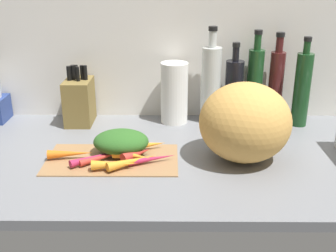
{
  "coord_description": "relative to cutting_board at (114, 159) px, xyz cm",
  "views": [
    {
      "loc": [
        -0.49,
        -127.06,
        59.17
      ],
      "look_at": [
        -1.44,
        -2.94,
        10.76
      ],
      "focal_mm": 44.69,
      "sensor_mm": 36.0,
      "label": 1
    }
  ],
  "objects": [
    {
      "name": "wall_back",
      "position": [
        18.9,
        44.11,
        29.6
      ],
      "size": [
        170.0,
        3.0,
        60.0
      ],
      "primitive_type": "cube",
      "color": "silver",
      "rests_on": "ground_plane"
    },
    {
      "name": "carrot_9",
      "position": [
        13.14,
        -2.95,
        1.49
      ],
      "size": [
        15.38,
        7.51,
        2.18
      ],
      "primitive_type": "cone",
      "rotation": [
        0.0,
        1.57,
        0.36
      ],
      "color": "#B2264C",
      "rests_on": "cutting_board"
    },
    {
      "name": "paper_towel_roll",
      "position": [
        20.16,
        35.11,
        11.55
      ],
      "size": [
        10.53,
        10.53,
        23.91
      ],
      "primitive_type": "cylinder",
      "color": "white",
      "rests_on": "ground_plane"
    },
    {
      "name": "knife_block",
      "position": [
        -17.02,
        33.95,
        8.71
      ],
      "size": [
        10.1,
        15.06,
        22.94
      ],
      "color": "olive",
      "rests_on": "ground_plane"
    },
    {
      "name": "carrot_8",
      "position": [
        -13.47,
        -0.22,
        1.87
      ],
      "size": [
        14.36,
        4.42,
        2.93
      ],
      "primitive_type": "cone",
      "rotation": [
        0.0,
        1.57,
        0.11
      ],
      "color": "orange",
      "rests_on": "cutting_board"
    },
    {
      "name": "bottle_2",
      "position": [
        51.68,
        37.55,
        14.75
      ],
      "size": [
        6.14,
        6.14,
        35.92
      ],
      "color": "#19421E",
      "rests_on": "ground_plane"
    },
    {
      "name": "bottle_0",
      "position": [
        34.37,
        35.64,
        15.21
      ],
      "size": [
        7.56,
        7.56,
        37.49
      ],
      "color": "silver",
      "rests_on": "ground_plane"
    },
    {
      "name": "ground_plane",
      "position": [
        18.9,
        5.61,
        -1.9
      ],
      "size": [
        170.0,
        80.0,
        3.0
      ],
      "primitive_type": "cube",
      "color": "slate"
    },
    {
      "name": "carrot_6",
      "position": [
        -2.43,
        -1.58,
        1.44
      ],
      "size": [
        14.68,
        11.32,
        2.07
      ],
      "primitive_type": "cone",
      "rotation": [
        0.0,
        1.57,
        0.62
      ],
      "color": "red",
      "rests_on": "cutting_board"
    },
    {
      "name": "carrot_3",
      "position": [
        1.63,
        -7.9,
        1.93
      ],
      "size": [
        13.81,
        4.34,
        3.05
      ],
      "primitive_type": "cone",
      "rotation": [
        0.0,
        1.57,
        0.1
      ],
      "color": "orange",
      "rests_on": "cutting_board"
    },
    {
      "name": "carrot_2",
      "position": [
        6.49,
        -1.99,
        2.1
      ],
      "size": [
        12.82,
        7.12,
        3.39
      ],
      "primitive_type": "cone",
      "rotation": [
        0.0,
        1.57,
        -0.32
      ],
      "color": "orange",
      "rests_on": "cutting_board"
    },
    {
      "name": "carrot_5",
      "position": [
        11.48,
        7.16,
        1.81
      ],
      "size": [
        11.88,
        6.25,
        2.82
      ],
      "primitive_type": "cone",
      "rotation": [
        0.0,
        1.57,
        0.31
      ],
      "color": "orange",
      "rests_on": "cutting_board"
    },
    {
      "name": "carrot_4",
      "position": [
        8.02,
        -0.44,
        2.02
      ],
      "size": [
        10.34,
        9.79,
        3.24
      ],
      "primitive_type": "cone",
      "rotation": [
        0.0,
        1.57,
        0.74
      ],
      "color": "red",
      "rests_on": "cutting_board"
    },
    {
      "name": "bottle_1",
      "position": [
        43.42,
        36.05,
        12.42
      ],
      "size": [
        7.08,
        7.08,
        31.46
      ],
      "color": "black",
      "rests_on": "ground_plane"
    },
    {
      "name": "winter_squash",
      "position": [
        42.1,
        1.2,
        12.25
      ],
      "size": [
        28.89,
        27.92,
        25.3
      ],
      "primitive_type": "ellipsoid",
      "color": "gold",
      "rests_on": "ground_plane"
    },
    {
      "name": "bottle_4",
      "position": [
        68.8,
        32.25,
        14.3
      ],
      "size": [
        6.25,
        6.25,
        34.26
      ],
      "color": "#19421E",
      "rests_on": "ground_plane"
    },
    {
      "name": "carrot_1",
      "position": [
        -5.72,
        -2.66,
        1.61
      ],
      "size": [
        13.75,
        11.1,
        2.42
      ],
      "primitive_type": "cone",
      "rotation": [
        0.0,
        1.57,
        0.64
      ],
      "color": "#B2264C",
      "rests_on": "cutting_board"
    },
    {
      "name": "carrot_greens_pile",
      "position": [
        2.53,
        4.1,
        4.24
      ],
      "size": [
        18.16,
        13.97,
        7.68
      ],
      "primitive_type": "ellipsoid",
      "color": "#2D6023",
      "rests_on": "cutting_board"
    },
    {
      "name": "carrot_0",
      "position": [
        3.31,
        2.21,
        1.48
      ],
      "size": [
        11.61,
        5.55,
        2.15
      ],
      "primitive_type": "cone",
      "rotation": [
        0.0,
        1.57,
        -0.31
      ],
      "color": "#B2264C",
      "rests_on": "cutting_board"
    },
    {
      "name": "carrot_7",
      "position": [
        7.02,
        -5.6,
        1.88
      ],
      "size": [
        15.82,
        10.97,
        2.96
      ],
      "primitive_type": "cone",
      "rotation": [
        0.0,
        1.57,
        0.53
      ],
      "color": "orange",
      "rests_on": "cutting_board"
    },
    {
      "name": "cutting_board",
      "position": [
        0.0,
        0.0,
        0.0
      ],
      "size": [
        42.16,
        23.31,
        0.8
      ],
      "primitive_type": "cube",
      "color": "#997047",
      "rests_on": "ground_plane"
    },
    {
      "name": "bottle_3",
      "position": [
        59.97,
        37.31,
        14.58
      ],
      "size": [
        5.72,
        5.72,
        35.05
      ],
      "color": "#471919",
      "rests_on": "ground_plane"
    }
  ]
}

